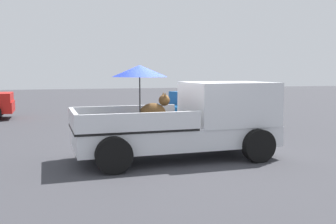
{
  "coord_description": "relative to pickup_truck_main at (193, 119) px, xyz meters",
  "views": [
    {
      "loc": [
        -2.85,
        -9.1,
        2.17
      ],
      "look_at": [
        -0.02,
        0.7,
        1.1
      ],
      "focal_mm": 41.33,
      "sensor_mm": 36.0,
      "label": 1
    }
  ],
  "objects": [
    {
      "name": "parked_sedan_near",
      "position": [
        2.58,
        6.2,
        -0.24
      ],
      "size": [
        4.62,
        2.87,
        1.33
      ],
      "rotation": [
        0.0,
        0.0,
        0.28
      ],
      "color": "black",
      "rests_on": "ground"
    },
    {
      "name": "ground_plane",
      "position": [
        -0.44,
        -0.02,
        -0.98
      ],
      "size": [
        80.0,
        80.0,
        0.0
      ],
      "primitive_type": "plane",
      "color": "#38383D"
    },
    {
      "name": "pickup_truck_main",
      "position": [
        0.0,
        0.0,
        0.0
      ],
      "size": [
        5.11,
        2.37,
        2.32
      ],
      "rotation": [
        0.0,
        0.0,
        0.03
      ],
      "color": "black",
      "rests_on": "ground"
    }
  ]
}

